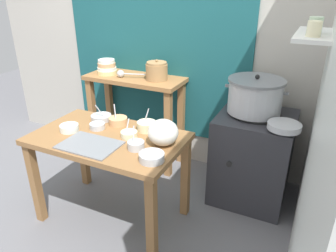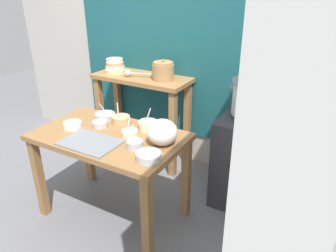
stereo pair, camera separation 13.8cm
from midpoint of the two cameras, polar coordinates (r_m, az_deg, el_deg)
ground_plane at (r=2.78m, az=-10.86°, el=-14.68°), size 9.00×9.00×0.00m
wall_back at (r=3.10m, az=0.76°, el=16.45°), size 4.40×0.12×2.60m
wall_right at (r=1.94m, az=26.08°, el=8.92°), size 0.30×3.20×2.60m
prep_table at (r=2.40m, az=-12.16°, el=-4.19°), size 1.10×0.66×0.72m
back_shelf_table at (r=3.18m, az=-7.08°, el=4.90°), size 0.96×0.40×0.90m
stove_block at (r=2.78m, az=13.45°, el=-5.42°), size 0.60×0.61×0.78m
steamer_pot at (r=2.59m, az=13.84°, el=5.26°), size 0.49×0.44×0.31m
clay_pot at (r=2.97m, az=-3.38°, el=9.75°), size 0.20×0.20×0.19m
bowl_stack_enamel at (r=3.25m, az=-12.09°, el=10.22°), size 0.20×0.20×0.14m
ladle at (r=3.10m, az=-9.54°, el=9.18°), size 0.27×0.12×0.07m
serving_tray at (r=2.25m, az=-15.55°, el=-3.29°), size 0.40×0.28×0.01m
plastic_bag at (r=2.15m, az=-2.72°, el=-1.16°), size 0.21×0.21×0.18m
wide_pan at (r=2.38m, az=18.51°, el=-0.05°), size 0.24×0.24×0.04m
prep_bowl_0 at (r=2.62m, az=-13.32°, el=1.52°), size 0.16×0.16×0.14m
prep_bowl_1 at (r=2.38m, az=-5.51°, el=0.04°), size 0.14×0.14×0.16m
prep_bowl_2 at (r=2.50m, az=-18.76°, el=-0.30°), size 0.14×0.14×0.05m
prep_bowl_3 at (r=2.13m, az=-7.61°, el=-3.38°), size 0.11×0.11×0.16m
prep_bowl_4 at (r=2.52m, az=-10.47°, el=0.94°), size 0.14×0.14×0.16m
prep_bowl_5 at (r=1.99m, az=-4.93°, el=-5.52°), size 0.16×0.16×0.05m
prep_bowl_6 at (r=2.48m, az=-14.09°, el=0.03°), size 0.12×0.12×0.04m
prep_bowl_7 at (r=2.30m, az=-8.68°, el=-1.45°), size 0.12×0.12×0.13m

